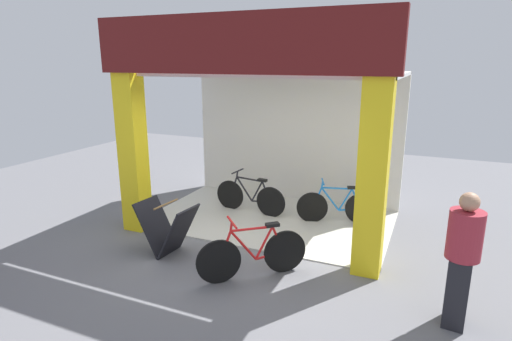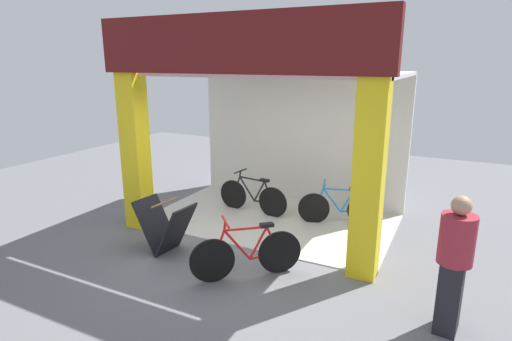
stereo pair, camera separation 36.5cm
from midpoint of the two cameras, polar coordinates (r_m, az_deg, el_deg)
ground_plane at (r=7.06m, az=-3.83°, el=-10.43°), size 17.08×17.08×0.00m
shop_facade at (r=7.67m, az=0.58°, el=6.77°), size 4.74×3.11×3.67m
bicycle_inside_0 at (r=8.42m, az=-2.06°, el=-3.63°), size 1.55×0.43×0.86m
bicycle_inside_1 at (r=8.03m, az=9.72°, el=-4.86°), size 1.43×0.56×0.83m
bicycle_parked_0 at (r=6.01m, az=-2.19°, el=-11.37°), size 1.23×1.13×0.89m
sandwich_board_sign at (r=6.84m, az=-13.54°, el=-7.77°), size 0.97×0.63×0.86m
pedestrian_0 at (r=5.26m, az=24.55°, el=-10.88°), size 0.41×0.41×1.62m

